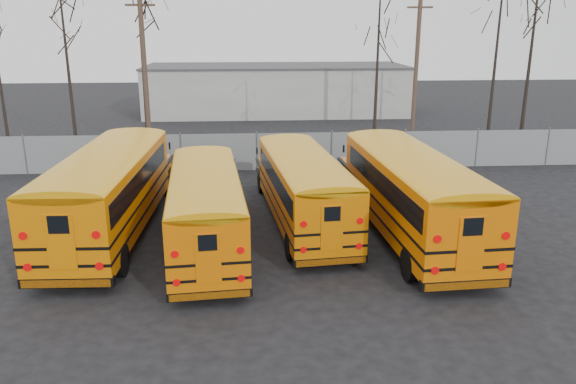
{
  "coord_description": "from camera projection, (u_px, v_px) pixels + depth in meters",
  "views": [
    {
      "loc": [
        -0.35,
        -17.23,
        7.54
      ],
      "look_at": [
        1.01,
        2.48,
        1.6
      ],
      "focal_mm": 35.0,
      "sensor_mm": 36.0,
      "label": 1
    }
  ],
  "objects": [
    {
      "name": "ground",
      "position": [
        263.0,
        260.0,
        18.66
      ],
      "size": [
        120.0,
        120.0,
        0.0
      ],
      "primitive_type": "plane",
      "color": "black",
      "rests_on": "ground"
    },
    {
      "name": "fence",
      "position": [
        257.0,
        152.0,
        29.83
      ],
      "size": [
        40.0,
        0.04,
        2.0
      ],
      "primitive_type": "cube",
      "color": "gray",
      "rests_on": "ground"
    },
    {
      "name": "distant_building",
      "position": [
        276.0,
        90.0,
        48.78
      ],
      "size": [
        22.0,
        8.0,
        4.0
      ],
      "primitive_type": "cube",
      "color": "#B9BAB4",
      "rests_on": "ground"
    },
    {
      "name": "bus_a",
      "position": [
        110.0,
        185.0,
        20.42
      ],
      "size": [
        3.02,
        11.7,
        3.25
      ],
      "rotation": [
        0.0,
        0.0,
        -0.03
      ],
      "color": "black",
      "rests_on": "ground"
    },
    {
      "name": "bus_b",
      "position": [
        205.0,
        202.0,
        19.23
      ],
      "size": [
        3.2,
        10.31,
        2.84
      ],
      "rotation": [
        0.0,
        0.0,
        0.09
      ],
      "color": "black",
      "rests_on": "ground"
    },
    {
      "name": "bus_c",
      "position": [
        303.0,
        183.0,
        21.45
      ],
      "size": [
        3.39,
        10.49,
        2.89
      ],
      "rotation": [
        0.0,
        0.0,
        0.1
      ],
      "color": "black",
      "rests_on": "ground"
    },
    {
      "name": "bus_d",
      "position": [
        410.0,
        187.0,
        20.25
      ],
      "size": [
        3.3,
        11.63,
        3.22
      ],
      "rotation": [
        0.0,
        0.0,
        0.06
      ],
      "color": "black",
      "rests_on": "ground"
    },
    {
      "name": "utility_pole_left",
      "position": [
        145.0,
        76.0,
        31.78
      ],
      "size": [
        1.62,
        0.28,
        9.12
      ],
      "rotation": [
        0.0,
        0.0,
        0.02
      ],
      "color": "#473528",
      "rests_on": "ground"
    },
    {
      "name": "utility_pole_right",
      "position": [
        416.0,
        69.0,
        36.83
      ],
      "size": [
        1.61,
        0.49,
        9.15
      ],
      "rotation": [
        0.0,
        0.0,
        -0.23
      ],
      "color": "#4C392B",
      "rests_on": "ground"
    },
    {
      "name": "tree_2",
      "position": [
        68.0,
        66.0,
        30.75
      ],
      "size": [
        0.26,
        0.26,
        10.62
      ],
      "primitive_type": "cone",
      "color": "black",
      "rests_on": "ground"
    },
    {
      "name": "tree_3",
      "position": [
        143.0,
        70.0,
        32.06
      ],
      "size": [
        0.26,
        0.26,
        10.0
      ],
      "primitive_type": "cone",
      "color": "black",
      "rests_on": "ground"
    },
    {
      "name": "tree_4",
      "position": [
        377.0,
        72.0,
        32.05
      ],
      "size": [
        0.26,
        0.26,
        9.75
      ],
      "primitive_type": "cone",
      "color": "black",
      "rests_on": "ground"
    },
    {
      "name": "tree_5",
      "position": [
        496.0,
        52.0,
        33.77
      ],
      "size": [
        0.26,
        0.26,
        11.82
      ],
      "primitive_type": "cone",
      "color": "black",
      "rests_on": "ground"
    },
    {
      "name": "tree_6",
      "position": [
        530.0,
        58.0,
        34.27
      ],
      "size": [
        0.26,
        0.26,
        10.99
      ],
      "primitive_type": "cone",
      "color": "black",
      "rests_on": "ground"
    }
  ]
}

